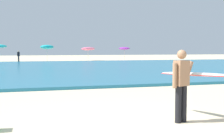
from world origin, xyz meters
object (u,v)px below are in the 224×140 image
Objects in this scene: beach_umbrella_3 at (88,49)px; beach_umbrella_4 at (124,48)px; surfer_with_board at (187,79)px; beachgoer_near_row_left at (19,56)px; beachgoer_near_row_mid at (18,56)px; beach_umbrella_2 at (47,47)px.

beach_umbrella_3 is 5.73m from beach_umbrella_4.
surfer_with_board is 38.75m from beach_umbrella_4.
surfer_with_board is 1.44× the size of beachgoer_near_row_left.
beach_umbrella_4 is at bearing 9.18° from beachgoer_near_row_mid.
beach_umbrella_4 is 16.03m from beachgoer_near_row_mid.
beach_umbrella_4 is (5.71, -0.52, 0.06)m from beach_umbrella_3.
beach_umbrella_3 is at bearing 82.53° from surfer_with_board.
surfer_with_board is 35.07m from beachgoer_near_row_mid.
beach_umbrella_3 reaches higher than beachgoer_near_row_left.
beach_umbrella_2 is at bearing -172.52° from beach_umbrella_4.
beach_umbrella_4 is 1.33× the size of beachgoer_near_row_left.
beach_umbrella_3 reaches higher than beach_umbrella_4.
beach_umbrella_2 is at bearing -161.58° from beach_umbrella_3.
surfer_with_board is 1.06× the size of beach_umbrella_3.
beach_umbrella_2 is 1.16× the size of beach_umbrella_4.
beach_umbrella_3 is 1.37× the size of beachgoer_near_row_mid.
surfer_with_board is 1.44× the size of beachgoer_near_row_mid.
beach_umbrella_2 is at bearing 12.49° from beachgoer_near_row_left.
beachgoer_near_row_left is (-15.79, -2.42, -1.04)m from beach_umbrella_4.
beachgoer_near_row_left is at bearing 89.46° from beachgoer_near_row_mid.
beach_umbrella_4 is at bearing 8.70° from beachgoer_near_row_left.
beach_umbrella_2 reaches higher than surfer_with_board.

